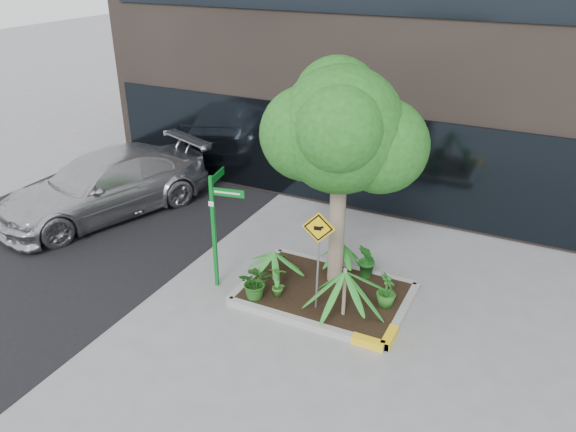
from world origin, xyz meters
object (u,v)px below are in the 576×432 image
at_px(parked_car, 105,185).
at_px(tree, 341,130).
at_px(cattle_sign, 318,244).
at_px(street_sign_post, 216,219).

bearing_deg(parked_car, tree, 15.87).
height_order(tree, cattle_sign, tree).
distance_m(street_sign_post, cattle_sign, 2.21).
bearing_deg(cattle_sign, street_sign_post, 168.44).
xyz_separation_m(tree, street_sign_post, (-2.18, -1.05, -1.85)).
distance_m(tree, cattle_sign, 2.15).
relative_size(street_sign_post, cattle_sign, 1.24).
relative_size(tree, street_sign_post, 1.88).
bearing_deg(parked_car, cattle_sign, 7.33).
height_order(tree, parked_car, tree).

